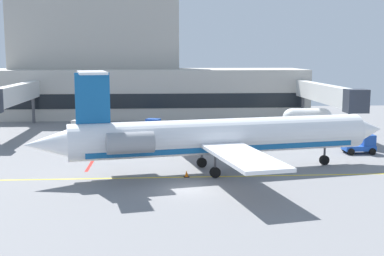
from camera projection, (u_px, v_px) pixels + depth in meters
name	position (u px, v px, depth m)	size (l,w,h in m)	color
ground	(190.00, 190.00, 38.06)	(120.00, 120.00, 0.11)	slate
terminal_building	(120.00, 70.00, 82.99)	(56.30, 13.65, 20.43)	#B7B2A8
jet_bridge_west	(327.00, 94.00, 65.91)	(2.40, 23.27, 6.31)	silver
jet_bridge_east	(13.00, 95.00, 64.00)	(2.40, 21.59, 6.37)	silver
regional_jet	(217.00, 137.00, 43.21)	(32.39, 23.64, 8.87)	white
baggage_tug	(80.00, 130.00, 61.57)	(2.53, 3.19, 2.21)	silver
pushback_tractor	(152.00, 127.00, 64.13)	(3.05, 3.69, 1.93)	#1E4CB2
belt_loader	(362.00, 145.00, 51.65)	(3.20, 1.96, 1.98)	#1E4CB2
fuel_tank	(307.00, 117.00, 68.61)	(6.84, 2.61, 2.85)	white
safety_cone_alpha	(186.00, 174.00, 41.77)	(0.47, 0.47, 0.55)	orange
safety_cone_bravo	(266.00, 156.00, 49.28)	(0.47, 0.47, 0.55)	orange
safety_cone_charlie	(228.00, 155.00, 49.73)	(0.47, 0.47, 0.55)	orange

